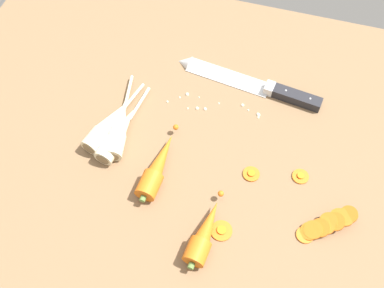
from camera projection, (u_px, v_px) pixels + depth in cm
name	position (u px, v px, depth cm)	size (l,w,h in cm)	color
ground_plane	(195.00, 145.00, 98.19)	(120.00, 90.00, 4.00)	brown
chefs_knife	(245.00, 82.00, 104.02)	(34.84, 8.02, 4.18)	silver
whole_carrot	(157.00, 167.00, 90.63)	(5.08, 18.79, 4.20)	orange
whole_carrot_second	(204.00, 234.00, 83.32)	(5.40, 16.33, 4.20)	orange
parsnip_front	(119.00, 128.00, 95.78)	(6.28, 22.15, 4.00)	beige
parsnip_mid_left	(107.00, 126.00, 96.02)	(7.22, 20.38, 4.00)	beige
parsnip_mid_right	(118.00, 134.00, 94.93)	(5.68, 21.13, 4.00)	beige
carrot_slice_stack	(327.00, 224.00, 84.99)	(10.47, 8.70, 4.38)	orange
carrot_slice_stray_near	(251.00, 174.00, 91.84)	(3.46, 3.46, 0.70)	orange
carrot_slice_stray_mid	(301.00, 176.00, 91.55)	(3.40, 3.40, 0.70)	orange
carrot_slice_stray_far	(222.00, 230.00, 85.50)	(4.16, 4.16, 0.70)	orange
mince_crumbs	(223.00, 106.00, 100.66)	(21.20, 4.89, 0.90)	beige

